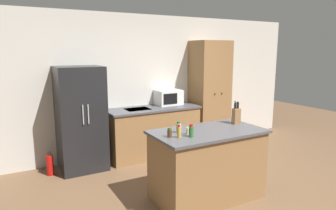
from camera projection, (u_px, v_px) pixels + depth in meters
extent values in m
plane|color=brown|center=(215.00, 201.00, 3.92)|extent=(14.00, 14.00, 0.00)
cube|color=beige|center=(141.00, 85.00, 5.69)|extent=(7.20, 0.06, 2.60)
cube|color=black|center=(81.00, 119.00, 4.87)|extent=(0.72, 0.67, 1.70)
cylinder|color=silver|center=(83.00, 115.00, 4.53)|extent=(0.02, 0.02, 0.30)
cylinder|color=silver|center=(88.00, 114.00, 4.57)|extent=(0.02, 0.02, 0.30)
cube|color=olive|center=(153.00, 132.00, 5.59)|extent=(1.68, 0.63, 0.88)
cube|color=#4C4C51|center=(153.00, 108.00, 5.50)|extent=(1.72, 0.67, 0.03)
cube|color=#9EA0A3|center=(138.00, 109.00, 5.36)|extent=(0.44, 0.34, 0.01)
cube|color=olive|center=(209.00, 94.00, 6.12)|extent=(0.71, 0.57, 2.14)
sphere|color=black|center=(215.00, 94.00, 5.82)|extent=(0.02, 0.02, 0.02)
sphere|color=black|center=(222.00, 93.00, 5.90)|extent=(0.02, 0.02, 0.02)
cube|color=olive|center=(207.00, 166.00, 3.94)|extent=(1.40, 0.74, 0.89)
cube|color=#4C4C51|center=(208.00, 132.00, 3.86)|extent=(1.46, 0.80, 0.03)
cube|color=white|center=(169.00, 97.00, 5.77)|extent=(0.48, 0.35, 0.28)
cube|color=black|center=(170.00, 99.00, 5.59)|extent=(0.29, 0.01, 0.20)
cube|color=olive|center=(236.00, 116.00, 4.20)|extent=(0.11, 0.08, 0.22)
cylinder|color=black|center=(235.00, 106.00, 4.16)|extent=(0.02, 0.02, 0.08)
cylinder|color=black|center=(235.00, 105.00, 4.17)|extent=(0.02, 0.02, 0.11)
cylinder|color=black|center=(236.00, 105.00, 4.18)|extent=(0.02, 0.02, 0.09)
cylinder|color=black|center=(237.00, 105.00, 4.17)|extent=(0.02, 0.02, 0.09)
cylinder|color=black|center=(238.00, 105.00, 4.18)|extent=(0.02, 0.02, 0.10)
cylinder|color=black|center=(238.00, 105.00, 4.19)|extent=(0.02, 0.02, 0.08)
cylinder|color=beige|center=(179.00, 128.00, 3.74)|extent=(0.06, 0.06, 0.12)
cylinder|color=#286628|center=(179.00, 122.00, 3.72)|extent=(0.05, 0.05, 0.03)
cylinder|color=#563319|center=(170.00, 133.00, 3.55)|extent=(0.06, 0.06, 0.09)
cylinder|color=#286628|center=(170.00, 129.00, 3.54)|extent=(0.04, 0.04, 0.02)
cylinder|color=#337033|center=(191.00, 132.00, 3.56)|extent=(0.06, 0.06, 0.13)
cylinder|color=red|center=(191.00, 125.00, 3.55)|extent=(0.05, 0.05, 0.03)
cylinder|color=beige|center=(188.00, 131.00, 3.68)|extent=(0.04, 0.04, 0.07)
cylinder|color=#E5DB4C|center=(188.00, 128.00, 3.67)|extent=(0.03, 0.03, 0.02)
cylinder|color=gold|center=(179.00, 132.00, 3.53)|extent=(0.04, 0.04, 0.13)
cylinder|color=red|center=(179.00, 126.00, 3.51)|extent=(0.03, 0.03, 0.03)
cylinder|color=red|center=(50.00, 165.00, 4.71)|extent=(0.11, 0.11, 0.33)
cylinder|color=black|center=(49.00, 153.00, 4.68)|extent=(0.05, 0.05, 0.06)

